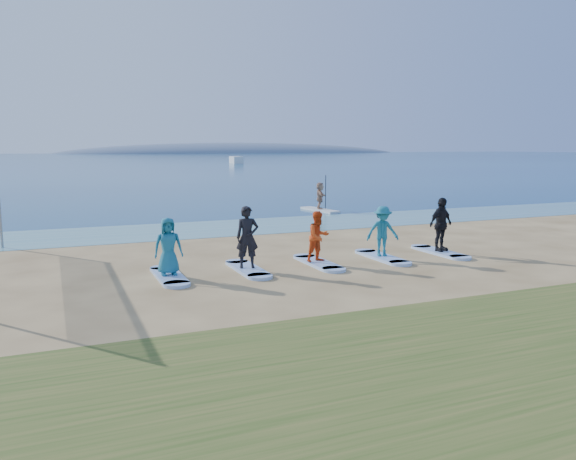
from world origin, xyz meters
name	(u,v)px	position (x,y,z in m)	size (l,w,h in m)	color
ground	(330,278)	(0.00, 0.00, 0.00)	(600.00, 600.00, 0.00)	tan
shallow_water	(223,228)	(0.00, 10.50, 0.01)	(600.00, 600.00, 0.00)	teal
ocean	(76,159)	(0.00, 160.00, 0.01)	(600.00, 600.00, 0.00)	navy
island_ridge	(240,153)	(95.00, 300.00, 0.00)	(220.00, 56.00, 18.00)	slate
paddleboard	(320,210)	(6.96, 14.83, 0.06)	(0.70, 3.00, 0.12)	silver
paddleboarder	(320,196)	(6.96, 14.83, 0.87)	(1.38, 0.44, 1.49)	tan
boat_offshore_b	(236,163)	(30.24, 103.45, 0.00)	(1.99, 6.53, 1.50)	silver
surfboard_0	(169,276)	(-4.07, 1.82, 0.04)	(0.70, 2.20, 0.09)	#96B6E9
student_0	(168,246)	(-4.07, 1.82, 0.88)	(0.78, 0.51, 1.59)	#1B6885
surfboard_1	(248,269)	(-1.78, 1.82, 0.04)	(0.70, 2.20, 0.09)	#96B6E9
student_1	(247,237)	(-1.78, 1.82, 0.99)	(0.66, 0.43, 1.81)	black
surfboard_2	(318,263)	(0.52, 1.82, 0.04)	(0.70, 2.20, 0.09)	#96B6E9
student_2	(318,236)	(0.52, 1.82, 0.87)	(0.76, 0.59, 1.56)	#D74516
surfboard_3	(382,257)	(2.82, 1.82, 0.04)	(0.70, 2.20, 0.09)	#96B6E9
student_3	(383,231)	(2.82, 1.82, 0.90)	(1.05, 0.60, 1.62)	#1B6E86
surfboard_4	(440,252)	(5.11, 1.82, 0.04)	(0.70, 2.20, 0.09)	#96B6E9
student_4	(441,224)	(5.11, 1.82, 1.00)	(1.06, 0.44, 1.82)	black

